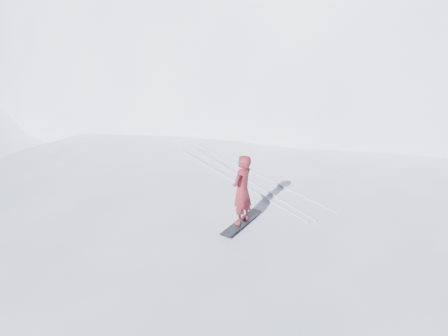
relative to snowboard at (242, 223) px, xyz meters
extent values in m
plane|color=white|center=(3.20, -2.70, -2.41)|extent=(400.00, 400.00, 0.00)
ellipsoid|color=white|center=(4.20, 0.30, -2.41)|extent=(36.00, 28.00, 4.80)
ellipsoid|color=white|center=(25.20, 23.30, -2.41)|extent=(60.00, 56.00, 56.00)
ellipsoid|color=white|center=(13.20, 17.30, -2.41)|extent=(28.00, 24.00, 18.00)
ellipsoid|color=white|center=(1.20, 3.30, -2.41)|extent=(7.00, 6.30, 1.00)
cube|color=black|center=(0.00, 0.00, 0.00)|extent=(1.48, 1.01, 0.03)
imported|color=maroon|center=(0.00, 0.00, 0.91)|extent=(0.78, 0.70, 1.80)
cube|color=silver|center=(0.95, 2.22, 0.01)|extent=(1.22, 5.90, 0.04)
cube|color=silver|center=(1.30, 2.22, 0.01)|extent=(0.97, 5.94, 0.04)
cube|color=silver|center=(1.80, 2.22, 0.01)|extent=(1.44, 5.85, 0.04)
camera|label=1|loc=(-5.10, -9.48, 6.38)|focal=40.00mm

